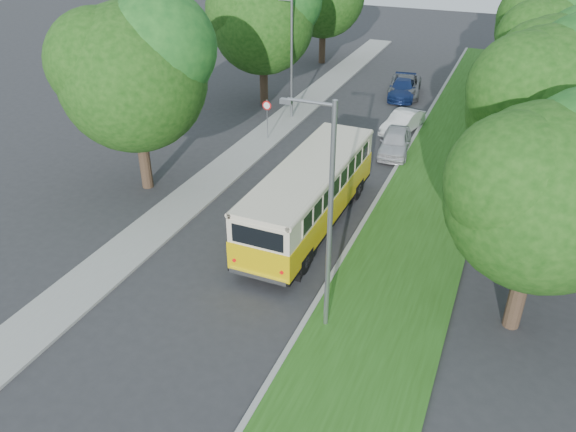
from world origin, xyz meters
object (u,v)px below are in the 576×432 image
at_px(car_silver, 395,142).
at_px(vintage_bus, 310,196).
at_px(car_blue, 403,88).
at_px(lamppost_near, 327,215).
at_px(car_white, 403,122).
at_px(lamppost_far, 290,55).
at_px(car_grey, 405,86).

bearing_deg(car_silver, vintage_bus, -105.96).
bearing_deg(car_blue, car_silver, -87.09).
height_order(lamppost_near, car_white, lamppost_near).
height_order(lamppost_far, car_white, lamppost_far).
relative_size(lamppost_far, car_white, 1.93).
distance_m(car_blue, car_grey, 0.57).
bearing_deg(car_white, lamppost_far, -164.18).
xyz_separation_m(vintage_bus, car_white, (1.27, 12.90, -0.88)).
relative_size(vintage_bus, car_blue, 2.31).
height_order(lamppost_far, vintage_bus, lamppost_far).
distance_m(lamppost_near, car_blue, 26.16).
relative_size(car_white, car_blue, 0.88).
height_order(car_white, car_blue, car_blue).
xyz_separation_m(lamppost_far, car_blue, (5.83, 7.21, -3.47)).
distance_m(car_silver, car_grey, 10.95).
xyz_separation_m(lamppost_near, car_silver, (-1.21, 15.47, -3.68)).
bearing_deg(lamppost_far, vintage_bus, -63.96).
relative_size(lamppost_far, car_blue, 1.69).
height_order(car_white, car_grey, car_grey).
bearing_deg(lamppost_far, car_grey, 52.92).
distance_m(vintage_bus, car_grey, 20.29).
bearing_deg(vintage_bus, car_grey, 91.64).
bearing_deg(vintage_bus, car_silver, 81.44).
relative_size(vintage_bus, car_grey, 2.17).
bearing_deg(vintage_bus, lamppost_near, -64.00).
relative_size(car_silver, car_blue, 0.90).
xyz_separation_m(lamppost_far, car_white, (7.37, 0.40, -3.47)).
distance_m(lamppost_near, vintage_bus, 7.21).
relative_size(lamppost_near, car_grey, 1.69).
bearing_deg(vintage_bus, car_white, 85.38).
relative_size(lamppost_near, car_blue, 1.80).
distance_m(car_silver, car_white, 3.44).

